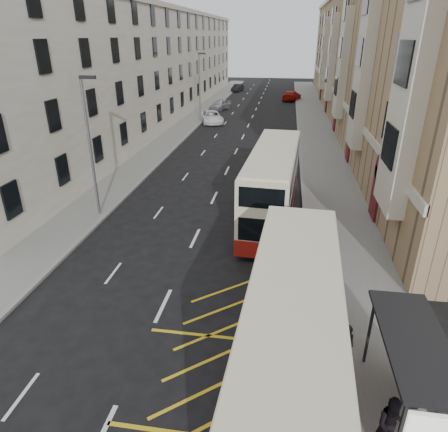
% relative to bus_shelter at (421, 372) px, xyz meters
% --- Properties ---
extents(ground, '(200.00, 200.00, 0.00)m').
position_rel_bus_shelter_xyz_m(ground, '(-8.34, 0.39, -2.14)').
color(ground, black).
rests_on(ground, ground).
extents(pavement_right, '(4.00, 120.00, 0.15)m').
position_rel_bus_shelter_xyz_m(pavement_right, '(-0.34, 30.39, -2.06)').
color(pavement_right, slate).
rests_on(pavement_right, ground).
extents(pavement_left, '(3.00, 120.00, 0.15)m').
position_rel_bus_shelter_xyz_m(pavement_left, '(-15.84, 30.39, -2.06)').
color(pavement_left, slate).
rests_on(pavement_left, ground).
extents(kerb_right, '(0.25, 120.00, 0.15)m').
position_rel_bus_shelter_xyz_m(kerb_right, '(-2.34, 30.39, -2.06)').
color(kerb_right, gray).
rests_on(kerb_right, ground).
extents(kerb_left, '(0.25, 120.00, 0.15)m').
position_rel_bus_shelter_xyz_m(kerb_left, '(-14.34, 30.39, -2.06)').
color(kerb_left, gray).
rests_on(kerb_left, ground).
extents(road_markings, '(10.00, 110.00, 0.01)m').
position_rel_bus_shelter_xyz_m(road_markings, '(-8.34, 45.39, -2.13)').
color(road_markings, silver).
rests_on(road_markings, ground).
extents(terrace_right, '(10.75, 79.00, 15.25)m').
position_rel_bus_shelter_xyz_m(terrace_right, '(6.54, 45.77, 5.38)').
color(terrace_right, '#9C7D5A').
rests_on(terrace_right, ground).
extents(terrace_left, '(9.18, 79.00, 13.25)m').
position_rel_bus_shelter_xyz_m(terrace_left, '(-21.77, 45.89, 4.38)').
color(terrace_left, beige).
rests_on(terrace_left, ground).
extents(bus_shelter, '(1.65, 4.25, 2.70)m').
position_rel_bus_shelter_xyz_m(bus_shelter, '(0.00, 0.00, 0.00)').
color(bus_shelter, black).
rests_on(bus_shelter, pavement_right).
extents(guard_railing, '(0.06, 6.56, 1.01)m').
position_rel_bus_shelter_xyz_m(guard_railing, '(-2.09, 6.14, -1.28)').
color(guard_railing, '#AB101E').
rests_on(guard_railing, pavement_right).
extents(street_lamp_near, '(0.93, 0.18, 8.00)m').
position_rel_bus_shelter_xyz_m(street_lamp_near, '(-14.69, 12.39, 2.50)').
color(street_lamp_near, slate).
rests_on(street_lamp_near, pavement_left).
extents(street_lamp_far, '(0.93, 0.18, 8.00)m').
position_rel_bus_shelter_xyz_m(street_lamp_far, '(-14.69, 42.39, 2.50)').
color(street_lamp_far, slate).
rests_on(street_lamp_far, pavement_left).
extents(double_decker_front, '(3.01, 10.84, 4.28)m').
position_rel_bus_shelter_xyz_m(double_decker_front, '(-3.34, 0.19, 0.04)').
color(double_decker_front, beige).
rests_on(double_decker_front, ground).
extents(double_decker_rear, '(3.11, 10.86, 4.28)m').
position_rel_bus_shelter_xyz_m(double_decker_rear, '(-4.39, 13.49, 0.04)').
color(double_decker_rear, beige).
rests_on(double_decker_rear, ground).
extents(pedestrian_near, '(0.72, 0.53, 1.80)m').
position_rel_bus_shelter_xyz_m(pedestrian_near, '(-1.58, 1.85, -1.09)').
color(pedestrian_near, black).
rests_on(pedestrian_near, pavement_right).
extents(pedestrian_mid, '(0.86, 0.68, 1.71)m').
position_rel_bus_shelter_xyz_m(pedestrian_mid, '(-0.70, -0.79, -1.13)').
color(pedestrian_mid, black).
rests_on(pedestrian_mid, pavement_right).
extents(pedestrian_far, '(1.09, 1.00, 1.80)m').
position_rel_bus_shelter_xyz_m(pedestrian_far, '(-1.99, 6.81, -1.09)').
color(pedestrian_far, black).
rests_on(pedestrian_far, pavement_right).
extents(white_van, '(4.01, 5.75, 1.46)m').
position_rel_bus_shelter_xyz_m(white_van, '(-13.07, 41.23, -1.41)').
color(white_van, white).
rests_on(white_van, ground).
extents(car_silver, '(3.07, 4.79, 1.52)m').
position_rel_bus_shelter_xyz_m(car_silver, '(-13.54, 50.72, -1.38)').
color(car_silver, '#AFB2B7').
rests_on(car_silver, ground).
extents(car_dark, '(2.18, 4.33, 1.36)m').
position_rel_bus_shelter_xyz_m(car_dark, '(-13.54, 72.14, -1.46)').
color(car_dark, black).
rests_on(car_dark, ground).
extents(car_red, '(3.53, 5.77, 1.56)m').
position_rel_bus_shelter_xyz_m(car_red, '(-3.14, 61.82, -1.36)').
color(car_red, '#A60A05').
rests_on(car_red, ground).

